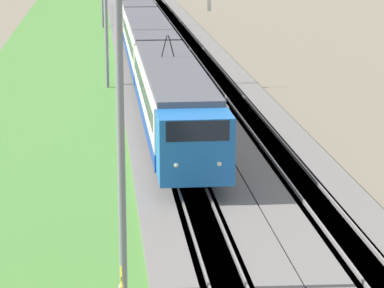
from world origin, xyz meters
name	(u,v)px	position (x,y,z in m)	size (l,w,h in m)	color
ballast_main	(145,63)	(50.00, 0.00, 0.15)	(240.00, 4.40, 0.30)	slate
ballast_adjacent	(205,62)	(50.00, -4.45, 0.15)	(240.00, 4.40, 0.30)	slate
track_main	(145,63)	(50.00, 0.00, 0.16)	(240.00, 1.57, 0.45)	#4C4238
track_adjacent	(205,62)	(50.00, -4.45, 0.16)	(240.00, 1.57, 0.45)	#4C4238
grass_verge	(71,65)	(50.00, 5.53, 0.06)	(240.00, 11.83, 0.12)	#4C8438
passenger_train	(141,26)	(55.94, 0.00, 2.26)	(82.24, 2.90, 4.86)	blue
catenary_mast_near	(123,135)	(6.95, 2.89, 4.84)	(0.22, 2.56, 9.38)	slate
catenary_mast_mid	(107,15)	(40.26, 2.89, 4.70)	(0.22, 2.56, 9.10)	slate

